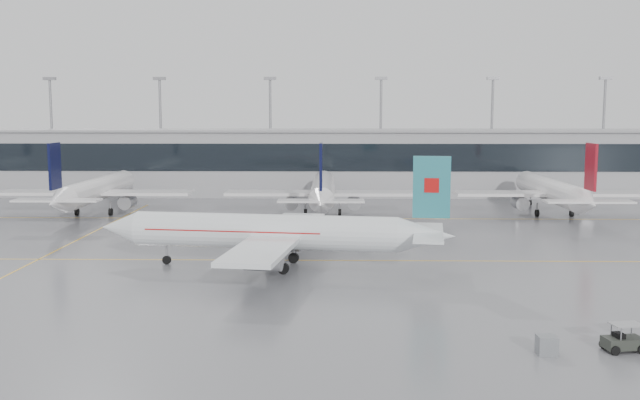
{
  "coord_description": "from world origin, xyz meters",
  "views": [
    {
      "loc": [
        1.69,
        -74.52,
        15.74
      ],
      "look_at": [
        0.0,
        12.0,
        5.0
      ],
      "focal_mm": 40.0,
      "sensor_mm": 36.0,
      "label": 1
    }
  ],
  "objects": [
    {
      "name": "terminal_roof",
      "position": [
        0.0,
        62.0,
        12.2
      ],
      "size": [
        182.0,
        16.0,
        0.4
      ],
      "primitive_type": "cube",
      "color": "gray",
      "rests_on": "ground"
    },
    {
      "name": "parked_jet_b",
      "position": [
        -35.0,
        33.69,
        3.71
      ],
      "size": [
        29.64,
        36.96,
        11.72
      ],
      "rotation": [
        0.0,
        0.0,
        1.57
      ],
      "color": "white",
      "rests_on": "ground"
    },
    {
      "name": "terminal_glass",
      "position": [
        0.0,
        54.45,
        7.5
      ],
      "size": [
        180.0,
        0.2,
        5.0
      ],
      "primitive_type": "cube",
      "color": "black",
      "rests_on": "ground"
    },
    {
      "name": "taxi_line_north",
      "position": [
        0.0,
        30.0,
        0.01
      ],
      "size": [
        120.0,
        0.25,
        0.01
      ],
      "primitive_type": "cube",
      "color": "gold",
      "rests_on": "ground"
    },
    {
      "name": "ground",
      "position": [
        0.0,
        0.0,
        0.0
      ],
      "size": [
        320.0,
        320.0,
        0.0
      ],
      "primitive_type": "plane",
      "color": "slate",
      "rests_on": "ground"
    },
    {
      "name": "terminal",
      "position": [
        0.0,
        62.0,
        6.0
      ],
      "size": [
        180.0,
        15.0,
        12.0
      ],
      "primitive_type": "cube",
      "color": "#949498",
      "rests_on": "ground"
    },
    {
      "name": "taxi_line_cross",
      "position": [
        -30.0,
        15.0,
        0.01
      ],
      "size": [
        0.25,
        60.0,
        0.01
      ],
      "primitive_type": "cube",
      "color": "gold",
      "rests_on": "ground"
    },
    {
      "name": "parked_jet_c",
      "position": [
        -0.0,
        33.69,
        3.71
      ],
      "size": [
        29.64,
        36.96,
        11.72
      ],
      "rotation": [
        0.0,
        0.0,
        1.57
      ],
      "color": "white",
      "rests_on": "ground"
    },
    {
      "name": "parked_jet_d",
      "position": [
        35.0,
        33.69,
        3.71
      ],
      "size": [
        29.64,
        36.96,
        11.72
      ],
      "rotation": [
        0.0,
        0.0,
        1.57
      ],
      "color": "white",
      "rests_on": "ground"
    },
    {
      "name": "light_masts",
      "position": [
        0.0,
        68.0,
        13.34
      ],
      "size": [
        156.4,
        1.0,
        22.6
      ],
      "color": "gray",
      "rests_on": "ground"
    },
    {
      "name": "gse_unit",
      "position": [
        15.6,
        -29.36,
        0.62
      ],
      "size": [
        1.26,
        1.17,
        1.25
      ],
      "primitive_type": "cube",
      "rotation": [
        0.0,
        0.0,
        0.01
      ],
      "color": "slate",
      "rests_on": "ground"
    },
    {
      "name": "baggage_tug",
      "position": [
        20.84,
        -28.61,
        0.65
      ],
      "size": [
        3.88,
        2.0,
        1.84
      ],
      "rotation": [
        0.0,
        0.0,
        0.18
      ],
      "color": "#2A2E28",
      "rests_on": "ground"
    },
    {
      "name": "taxi_line_main",
      "position": [
        0.0,
        0.0,
        0.01
      ],
      "size": [
        120.0,
        0.25,
        0.01
      ],
      "primitive_type": "cube",
      "color": "gold",
      "rests_on": "ground"
    },
    {
      "name": "air_canada_jet",
      "position": [
        -4.06,
        -3.82,
        3.65
      ],
      "size": [
        36.61,
        29.51,
        11.5
      ],
      "rotation": [
        0.0,
        0.0,
        3.01
      ],
      "color": "white",
      "rests_on": "ground"
    }
  ]
}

